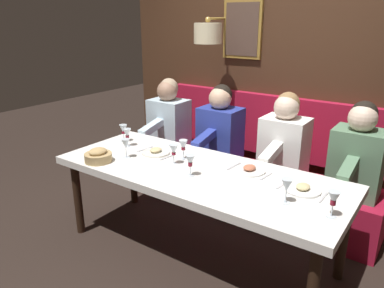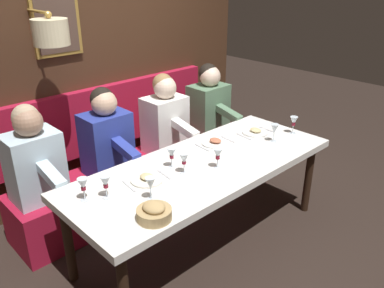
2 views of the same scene
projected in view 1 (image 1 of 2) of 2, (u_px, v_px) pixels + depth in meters
ground_plane at (197, 252)px, 3.08m from camera, size 12.00×12.00×0.00m
dining_table at (197, 178)px, 2.86m from camera, size 0.90×2.28×0.74m
banquette_bench at (247, 189)px, 3.69m from camera, size 0.52×2.48×0.45m
back_wall_panel at (278, 67)px, 3.77m from camera, size 0.59×3.68×2.90m
diner_nearest at (358, 153)px, 2.97m from camera, size 0.60×0.40×0.79m
diner_near at (284, 139)px, 3.31m from camera, size 0.60×0.40×0.79m
diner_middle at (220, 127)px, 3.68m from camera, size 0.60×0.40×0.79m
diner_far at (168, 118)px, 4.03m from camera, size 0.60×0.40×0.79m
place_setting_0 at (249, 170)px, 2.80m from camera, size 0.24×0.32×0.05m
place_setting_1 at (156, 152)px, 3.18m from camera, size 0.24×0.33×0.05m
place_setting_2 at (303, 189)px, 2.49m from camera, size 0.24×0.32×0.05m
wine_glass_0 at (287, 186)px, 2.30m from camera, size 0.07×0.07×0.16m
wine_glass_1 at (174, 150)px, 2.92m from camera, size 0.07×0.07×0.16m
wine_glass_2 at (190, 161)px, 2.69m from camera, size 0.07×0.07×0.16m
wine_glass_3 at (123, 130)px, 3.46m from camera, size 0.07×0.07×0.16m
wine_glass_4 at (333, 199)px, 2.13m from camera, size 0.07×0.07×0.16m
wine_glass_5 at (183, 146)px, 3.02m from camera, size 0.07×0.07×0.16m
wine_glass_6 at (126, 145)px, 3.05m from camera, size 0.07×0.07×0.16m
wine_glass_7 at (127, 134)px, 3.33m from camera, size 0.07×0.07×0.16m
bread_bowl at (98, 156)px, 2.99m from camera, size 0.22×0.22×0.12m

